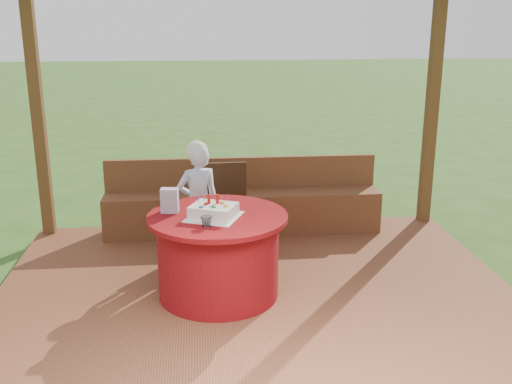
# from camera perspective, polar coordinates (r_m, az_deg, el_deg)

# --- Properties ---
(ground) EXTENTS (60.00, 60.00, 0.00)m
(ground) POSITION_cam_1_polar(r_m,az_deg,el_deg) (5.16, 0.28, -11.50)
(ground) COLOR #2D551C
(ground) RESTS_ON ground
(deck) EXTENTS (4.50, 4.00, 0.12)m
(deck) POSITION_cam_1_polar(r_m,az_deg,el_deg) (5.14, 0.28, -10.91)
(deck) COLOR brown
(deck) RESTS_ON ground
(pergola) EXTENTS (4.50, 4.00, 2.72)m
(pergola) POSITION_cam_1_polar(r_m,az_deg,el_deg) (4.56, 0.32, 16.29)
(pergola) COLOR brown
(pergola) RESTS_ON deck
(bench) EXTENTS (3.00, 0.42, 0.80)m
(bench) POSITION_cam_1_polar(r_m,az_deg,el_deg) (6.59, -1.26, -1.53)
(bench) COLOR brown
(bench) RESTS_ON deck
(table) EXTENTS (1.17, 1.17, 0.72)m
(table) POSITION_cam_1_polar(r_m,az_deg,el_deg) (5.08, -3.62, -5.96)
(table) COLOR maroon
(table) RESTS_ON deck
(chair) EXTENTS (0.43, 0.43, 0.86)m
(chair) POSITION_cam_1_polar(r_m,az_deg,el_deg) (6.10, -2.73, -0.98)
(chair) COLOR #331F10
(chair) RESTS_ON deck
(elderly_woman) EXTENTS (0.47, 0.38, 1.18)m
(elderly_woman) POSITION_cam_1_polar(r_m,az_deg,el_deg) (5.79, -5.53, -0.71)
(elderly_woman) COLOR #ABD2FF
(elderly_woman) RESTS_ON deck
(birthday_cake) EXTENTS (0.52, 0.52, 0.18)m
(birthday_cake) POSITION_cam_1_polar(r_m,az_deg,el_deg) (4.88, -4.06, -1.81)
(birthday_cake) COLOR white
(birthday_cake) RESTS_ON table
(gift_bag) EXTENTS (0.15, 0.11, 0.20)m
(gift_bag) POSITION_cam_1_polar(r_m,az_deg,el_deg) (5.03, -8.22, -0.80)
(gift_bag) COLOR pink
(gift_bag) RESTS_ON table
(drinking_glass) EXTENTS (0.12, 0.12, 0.08)m
(drinking_glass) POSITION_cam_1_polar(r_m,az_deg,el_deg) (4.67, -4.75, -2.84)
(drinking_glass) COLOR silver
(drinking_glass) RESTS_ON table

